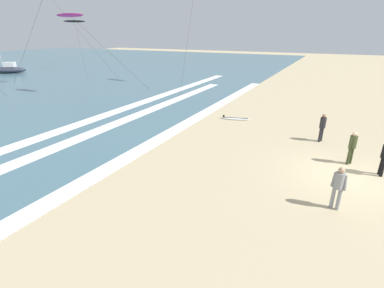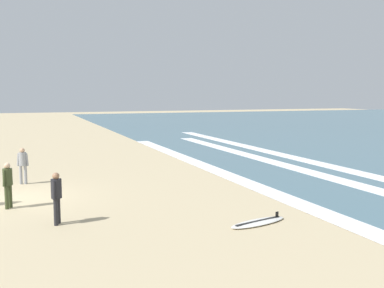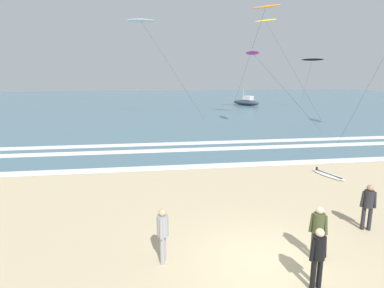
% 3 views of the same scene
% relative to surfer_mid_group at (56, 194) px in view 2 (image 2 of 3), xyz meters
% --- Properties ---
extents(ground_plane, '(160.00, 160.00, 0.00)m').
position_rel_surfer_mid_group_xyz_m(ground_plane, '(-4.02, -1.38, -0.96)').
color(ground_plane, tan).
extents(wave_foam_shoreline, '(39.82, 0.98, 0.01)m').
position_rel_surfer_mid_group_xyz_m(wave_foam_shoreline, '(-2.42, 8.33, -0.94)').
color(wave_foam_shoreline, white).
rests_on(wave_foam_shoreline, ocean_surface).
extents(wave_foam_mid_break, '(38.05, 1.04, 0.01)m').
position_rel_surfer_mid_group_xyz_m(wave_foam_mid_break, '(-4.34, 12.58, -0.94)').
color(wave_foam_mid_break, white).
rests_on(wave_foam_mid_break, ocean_surface).
extents(wave_foam_outer_break, '(50.78, 1.08, 0.01)m').
position_rel_surfer_mid_group_xyz_m(wave_foam_outer_break, '(-3.66, 14.71, -0.94)').
color(wave_foam_outer_break, white).
rests_on(wave_foam_outer_break, ocean_surface).
extents(surfer_mid_group, '(0.50, 0.32, 1.60)m').
position_rel_surfer_mid_group_xyz_m(surfer_mid_group, '(0.00, 0.00, 0.00)').
color(surfer_mid_group, '#232328').
rests_on(surfer_mid_group, ground).
extents(surfer_foreground_main, '(0.32, 0.51, 1.60)m').
position_rel_surfer_mid_group_xyz_m(surfer_foreground_main, '(-6.91, -0.94, 0.00)').
color(surfer_foreground_main, gray).
rests_on(surfer_foreground_main, ground).
extents(surfer_background_far, '(0.47, 0.36, 1.60)m').
position_rel_surfer_mid_group_xyz_m(surfer_background_far, '(-2.59, -1.43, 0.00)').
color(surfer_background_far, '#384223').
rests_on(surfer_background_far, ground).
extents(surfboard_right_spare, '(1.12, 2.18, 0.25)m').
position_rel_surfer_mid_group_xyz_m(surfboard_right_spare, '(2.08, 5.75, -0.91)').
color(surfboard_right_spare, silver).
rests_on(surfboard_right_spare, ground).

